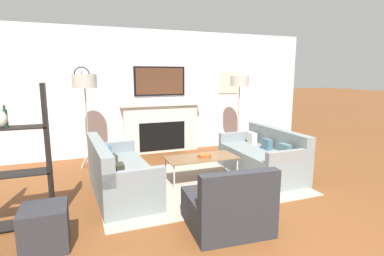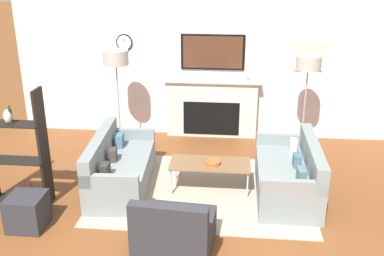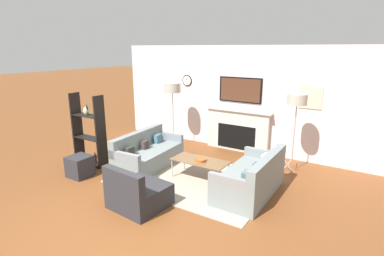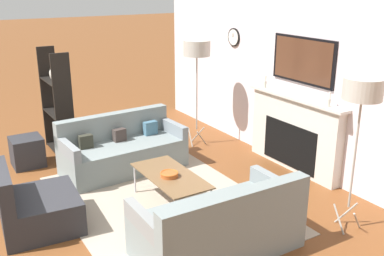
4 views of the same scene
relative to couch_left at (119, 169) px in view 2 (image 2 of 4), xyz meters
The scene contains 11 objects.
fireplace_wall 2.74m from the couch_left, 61.13° to the left, with size 7.35×0.28×2.70m.
area_rug 1.27m from the couch_left, ahead, with size 3.09×2.27×0.01m.
couch_left is the anchor object (origin of this frame).
couch_right 2.48m from the couch_left, ahead, with size 0.83×1.66×0.80m.
armchair 1.79m from the couch_left, 55.19° to the right, with size 0.93×0.89×0.76m.
coffee_table 1.34m from the couch_left, ahead, with size 1.16×0.54×0.41m.
decorative_bowl 1.39m from the couch_left, ahead, with size 0.22×0.22×0.06m.
floor_lamp_left 2.01m from the couch_left, 103.30° to the left, with size 0.43×0.43×1.75m.
floor_lamp_right 3.45m from the couch_left, 27.73° to the left, with size 0.40×0.40×1.72m.
shelf_unit 1.46m from the couch_left, 155.77° to the right, with size 0.84×0.28×1.65m.
ottoman 1.45m from the couch_left, 127.34° to the right, with size 0.44×0.44×0.44m.
Camera 2 is at (0.41, -3.68, 3.21)m, focal length 42.00 mm.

